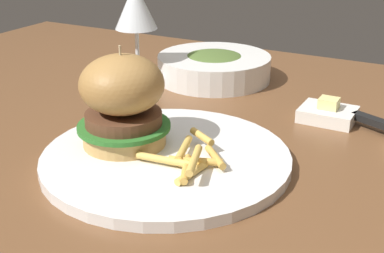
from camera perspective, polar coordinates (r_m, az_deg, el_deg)
dining_table at (r=0.82m, az=2.10°, el=-5.05°), size 1.50×0.93×0.74m
main_plate at (r=0.68m, az=-2.68°, el=-3.42°), size 0.32×0.32×0.01m
burger_sandwich at (r=0.69m, az=-7.41°, el=2.75°), size 0.12×0.12×0.13m
fries_pile at (r=0.64m, az=-0.16°, el=-3.44°), size 0.11×0.12×0.02m
wine_glass at (r=0.94m, az=-6.02°, el=12.23°), size 0.08×0.08×0.19m
butter_dish at (r=0.84m, az=14.29°, el=1.38°), size 0.08×0.07×0.04m
soup_bowl at (r=1.00m, az=2.36°, el=6.43°), size 0.21×0.21×0.05m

